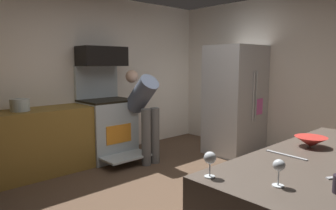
{
  "coord_description": "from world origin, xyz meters",
  "views": [
    {
      "loc": [
        -2.32,
        -2.25,
        1.53
      ],
      "look_at": [
        0.05,
        0.3,
        1.05
      ],
      "focal_mm": 33.15,
      "sensor_mm": 36.0,
      "label": 1
    }
  ],
  "objects_px": {
    "refrigerator": "(235,100)",
    "stock_pot": "(20,105)",
    "wine_glass_near": "(279,167)",
    "microwave": "(102,56)",
    "oven_range": "(107,127)",
    "mixing_bowl_large": "(311,142)",
    "wine_glass_far": "(210,159)",
    "person_cook": "(144,108)"
  },
  "relations": [
    {
      "from": "refrigerator",
      "to": "stock_pot",
      "type": "distance_m",
      "value": 3.28
    },
    {
      "from": "wine_glass_near",
      "to": "stock_pot",
      "type": "height_order",
      "value": "stock_pot"
    },
    {
      "from": "microwave",
      "to": "stock_pot",
      "type": "bearing_deg",
      "value": -176.44
    },
    {
      "from": "oven_range",
      "to": "stock_pot",
      "type": "relative_size",
      "value": 6.08
    },
    {
      "from": "refrigerator",
      "to": "mixing_bowl_large",
      "type": "height_order",
      "value": "refrigerator"
    },
    {
      "from": "stock_pot",
      "to": "oven_range",
      "type": "bearing_deg",
      "value": -0.7
    },
    {
      "from": "oven_range",
      "to": "microwave",
      "type": "distance_m",
      "value": 1.12
    },
    {
      "from": "wine_glass_near",
      "to": "wine_glass_far",
      "type": "xyz_separation_m",
      "value": [
        -0.16,
        0.32,
        0.0
      ]
    },
    {
      "from": "person_cook",
      "to": "mixing_bowl_large",
      "type": "xyz_separation_m",
      "value": [
        -0.58,
        -2.74,
        0.09
      ]
    },
    {
      "from": "oven_range",
      "to": "mixing_bowl_large",
      "type": "distance_m",
      "value": 3.32
    },
    {
      "from": "mixing_bowl_large",
      "to": "wine_glass_near",
      "type": "bearing_deg",
      "value": -166.91
    },
    {
      "from": "wine_glass_far",
      "to": "stock_pot",
      "type": "relative_size",
      "value": 0.6
    },
    {
      "from": "person_cook",
      "to": "microwave",
      "type": "bearing_deg",
      "value": 116.53
    },
    {
      "from": "refrigerator",
      "to": "wine_glass_near",
      "type": "bearing_deg",
      "value": -141.61
    },
    {
      "from": "refrigerator",
      "to": "person_cook",
      "type": "distance_m",
      "value": 1.58
    },
    {
      "from": "oven_range",
      "to": "wine_glass_near",
      "type": "bearing_deg",
      "value": -108.15
    },
    {
      "from": "person_cook",
      "to": "stock_pot",
      "type": "distance_m",
      "value": 1.71
    },
    {
      "from": "mixing_bowl_large",
      "to": "stock_pot",
      "type": "xyz_separation_m",
      "value": [
        -1.03,
        3.3,
        0.04
      ]
    },
    {
      "from": "oven_range",
      "to": "mixing_bowl_large",
      "type": "height_order",
      "value": "oven_range"
    },
    {
      "from": "oven_range",
      "to": "microwave",
      "type": "relative_size",
      "value": 1.99
    },
    {
      "from": "refrigerator",
      "to": "mixing_bowl_large",
      "type": "relative_size",
      "value": 7.68
    },
    {
      "from": "mixing_bowl_large",
      "to": "oven_range",
      "type": "bearing_deg",
      "value": 85.52
    },
    {
      "from": "refrigerator",
      "to": "wine_glass_far",
      "type": "xyz_separation_m",
      "value": [
        -3.07,
        -1.98,
        0.1
      ]
    },
    {
      "from": "wine_glass_near",
      "to": "wine_glass_far",
      "type": "height_order",
      "value": "wine_glass_far"
    },
    {
      "from": "microwave",
      "to": "mixing_bowl_large",
      "type": "relative_size",
      "value": 3.15
    },
    {
      "from": "refrigerator",
      "to": "mixing_bowl_large",
      "type": "xyz_separation_m",
      "value": [
        -2.02,
        -2.1,
        0.03
      ]
    },
    {
      "from": "wine_glass_near",
      "to": "wine_glass_far",
      "type": "distance_m",
      "value": 0.36
    },
    {
      "from": "oven_range",
      "to": "microwave",
      "type": "height_order",
      "value": "microwave"
    },
    {
      "from": "person_cook",
      "to": "stock_pot",
      "type": "bearing_deg",
      "value": 160.74
    },
    {
      "from": "oven_range",
      "to": "wine_glass_far",
      "type": "relative_size",
      "value": 10.19
    },
    {
      "from": "oven_range",
      "to": "wine_glass_far",
      "type": "distance_m",
      "value": 3.46
    },
    {
      "from": "microwave",
      "to": "wine_glass_near",
      "type": "distance_m",
      "value": 3.81
    },
    {
      "from": "wine_glass_far",
      "to": "wine_glass_near",
      "type": "bearing_deg",
      "value": -63.78
    },
    {
      "from": "microwave",
      "to": "wine_glass_far",
      "type": "relative_size",
      "value": 5.12
    },
    {
      "from": "mixing_bowl_large",
      "to": "wine_glass_near",
      "type": "relative_size",
      "value": 1.66
    },
    {
      "from": "wine_glass_near",
      "to": "oven_range",
      "type": "bearing_deg",
      "value": 71.85
    },
    {
      "from": "wine_glass_far",
      "to": "refrigerator",
      "type": "bearing_deg",
      "value": 32.92
    },
    {
      "from": "refrigerator",
      "to": "person_cook",
      "type": "bearing_deg",
      "value": 156.17
    },
    {
      "from": "refrigerator",
      "to": "person_cook",
      "type": "relative_size",
      "value": 1.28
    },
    {
      "from": "microwave",
      "to": "wine_glass_far",
      "type": "height_order",
      "value": "microwave"
    },
    {
      "from": "mixing_bowl_large",
      "to": "wine_glass_near",
      "type": "height_order",
      "value": "wine_glass_near"
    },
    {
      "from": "person_cook",
      "to": "refrigerator",
      "type": "bearing_deg",
      "value": -23.83
    }
  ]
}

